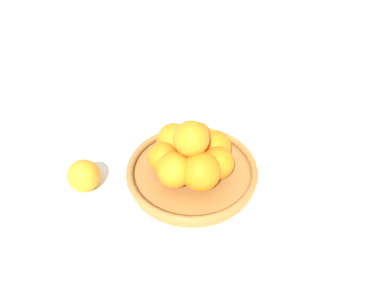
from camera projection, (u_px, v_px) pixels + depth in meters
The scene contains 5 objects.
ground_plane at pixel (192, 176), 0.84m from camera, with size 4.00×4.00×0.00m, color silver.
fruit_bowl at pixel (192, 171), 0.83m from camera, with size 0.29×0.29×0.03m.
orange_pile at pixel (192, 153), 0.79m from camera, with size 0.19×0.19×0.13m.
stray_orange at pixel (84, 176), 0.79m from camera, with size 0.07×0.07×0.07m, color orange.
drinking_glass at pixel (235, 102), 0.95m from camera, with size 0.07×0.07×0.12m, color silver.
Camera 1 is at (0.43, -0.39, 0.62)m, focal length 35.00 mm.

